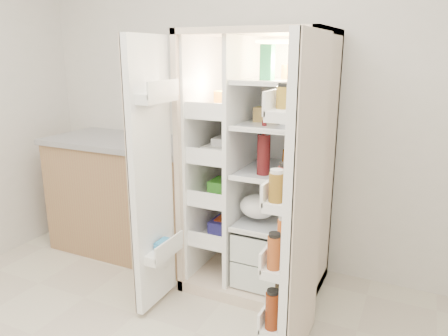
% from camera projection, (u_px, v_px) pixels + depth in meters
% --- Properties ---
extents(wall_back, '(4.00, 0.02, 2.70)m').
position_uv_depth(wall_back, '(264.00, 94.00, 3.20)').
color(wall_back, silver).
rests_on(wall_back, floor).
extents(refrigerator, '(0.92, 0.70, 1.80)m').
position_uv_depth(refrigerator, '(262.00, 186.00, 3.01)').
color(refrigerator, beige).
rests_on(refrigerator, floor).
extents(freezer_door, '(0.15, 0.40, 1.72)m').
position_uv_depth(freezer_door, '(152.00, 179.00, 2.66)').
color(freezer_door, white).
rests_on(freezer_door, floor).
extents(fridge_door, '(0.17, 0.58, 1.72)m').
position_uv_depth(fridge_door, '(300.00, 211.00, 2.17)').
color(fridge_door, white).
rests_on(fridge_door, floor).
extents(kitchen_counter, '(1.34, 0.71, 0.97)m').
position_uv_depth(kitchen_counter, '(131.00, 194.00, 3.60)').
color(kitchen_counter, olive).
rests_on(kitchen_counter, floor).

